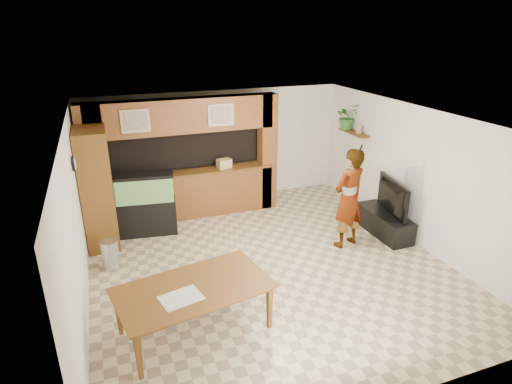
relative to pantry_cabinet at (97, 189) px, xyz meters
name	(u,v)px	position (x,y,z in m)	size (l,w,h in m)	color
floor	(267,264)	(2.70, -1.81, -1.13)	(6.50, 6.50, 0.00)	#C6B489
ceiling	(269,119)	(2.70, -1.81, 1.47)	(6.50, 6.50, 0.00)	white
wall_back	(217,147)	(2.70, 1.44, 0.17)	(6.00, 6.00, 0.00)	silver
wall_left	(76,223)	(-0.30, -1.81, 0.17)	(6.50, 6.50, 0.00)	silver
wall_right	(415,176)	(5.70, -1.81, 0.17)	(6.50, 6.50, 0.00)	silver
partition	(181,158)	(1.75, 0.82, 0.18)	(4.20, 0.99, 2.60)	brown
wall_clock	(74,164)	(-0.27, -0.81, 0.77)	(0.05, 0.25, 0.25)	black
wall_shelf	(354,133)	(5.55, 0.14, 0.57)	(0.25, 0.90, 0.04)	brown
pantry_cabinet	(97,189)	(0.00, 0.00, 0.00)	(0.56, 0.92, 2.26)	brown
trash_can	(111,255)	(0.09, -1.01, -0.86)	(0.29, 0.29, 0.53)	#B2B2B7
aquarium	(146,205)	(0.87, 0.14, -0.51)	(1.15, 0.43, 1.27)	black
tv_stand	(384,223)	(5.35, -1.52, -0.90)	(0.50, 1.36, 0.45)	black
television	(387,197)	(5.35, -1.52, -0.33)	(1.18, 0.16, 0.68)	black
photo_frame	(359,129)	(5.55, -0.04, 0.68)	(0.03, 0.14, 0.18)	tan
potted_plant	(347,116)	(5.52, 0.42, 0.88)	(0.52, 0.45, 0.58)	#2F6E2C
person	(349,199)	(4.37, -1.67, -0.17)	(0.70, 0.46, 1.92)	tan
microphone	(361,148)	(4.42, -1.83, 0.83)	(0.03, 0.03, 0.15)	black
dining_table	(196,311)	(1.12, -3.16, -0.77)	(2.04, 1.14, 0.72)	brown
newspaper_a	(181,298)	(0.91, -3.31, -0.41)	(0.52, 0.38, 0.01)	silver
counter_box	(224,164)	(2.64, 0.64, 0.01)	(0.30, 0.20, 0.20)	tan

